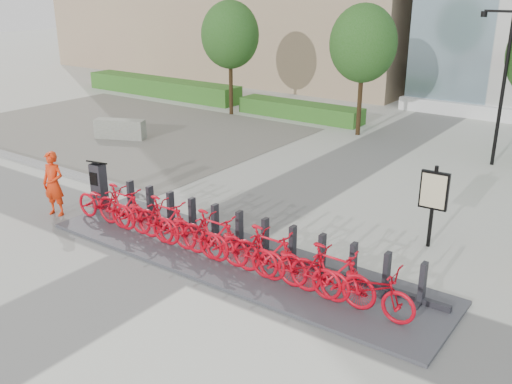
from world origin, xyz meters
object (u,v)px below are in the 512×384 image
Objects in this scene: worker_red at (54,184)px; jersey_barrier at (120,129)px; bike_0 at (104,203)px; kiosk at (99,185)px; map_sign at (434,194)px.

worker_red is 0.87× the size of jersey_barrier.
kiosk is at bearing 56.19° from bike_0.
worker_red is 0.88× the size of map_sign.
map_sign reaches higher than bike_0.
worker_red reaches higher than kiosk.
worker_red is at bearing 100.42° from bike_0.
worker_red is (-1.59, -0.29, 0.28)m from bike_0.
map_sign is (8.69, 3.86, 0.44)m from worker_red.
kiosk is at bearing -162.36° from map_sign.
jersey_barrier is (-4.62, 6.31, -0.48)m from worker_red.
jersey_barrier is (-5.36, 5.44, -0.35)m from kiosk.
worker_red is at bearing -138.75° from kiosk.
bike_0 is at bearing -42.28° from kiosk.
bike_0 reaches higher than jersey_barrier.
bike_0 is 0.97× the size of map_sign.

